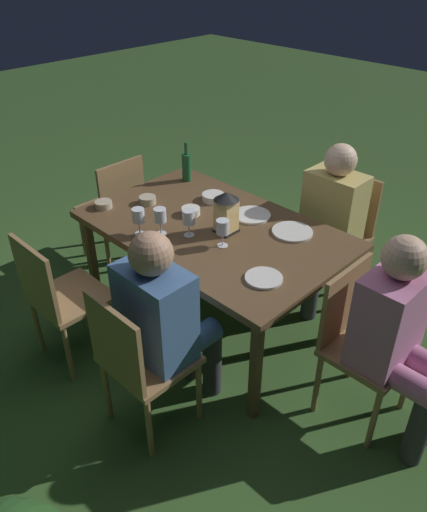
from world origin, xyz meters
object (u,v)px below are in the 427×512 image
chair_side_right_a (138,359)px  wine_glass_c (160,217)px  wine_glass_b (138,217)px  green_bottle_on_table (187,166)px  bowl_olives (213,197)px  person_in_pink (400,333)px  person_in_mustard (327,220)px  wine_glass_a (189,218)px  chair_head_far (115,205)px  lantern_centerpiece (226,210)px  bowl_salad (103,204)px  bowl_bread (148,200)px  person_in_blue (166,317)px  chair_head_near (359,338)px  plate_b (292,232)px  dining_table (213,234)px  chair_side_left_a (340,229)px  plate_a (264,278)px  bowl_dip (191,211)px  wine_glass_d (223,228)px  plate_c (252,215)px  chair_side_right_b (59,295)px

chair_side_right_a → wine_glass_c: (0.54, -0.62, 0.36)m
wine_glass_b → green_bottle_on_table: bearing=-63.3°
wine_glass_b → bowl_olives: wine_glass_b is taller
person_in_pink → person_in_mustard: (0.89, -0.71, 0.00)m
chair_side_right_a → wine_glass_a: wine_glass_a is taller
chair_head_far → lantern_centerpiece: (-1.16, -0.01, 0.39)m
lantern_centerpiece → bowl_salad: (0.80, 0.34, -0.12)m
wine_glass_c → bowl_bread: bearing=-28.0°
person_in_blue → chair_head_near: person_in_blue is taller
bowl_olives → person_in_mustard: bearing=-144.0°
plate_b → bowl_olives: size_ratio=1.63×
plate_b → bowl_salad: bearing=29.2°
dining_table → wine_glass_a: wine_glass_a is taller
chair_side_left_a → bowl_bread: size_ratio=7.71×
lantern_centerpiece → plate_a: lantern_centerpiece is taller
wine_glass_c → bowl_salad: bearing=4.8°
person_in_pink → bowl_dip: person_in_pink is taller
bowl_bread → bowl_salad: size_ratio=0.99×
green_bottle_on_table → plate_b: 1.03m
chair_side_left_a → bowl_olives: chair_side_left_a is taller
chair_side_right_a → green_bottle_on_table: bearing=-51.8°
dining_table → plate_a: plate_a is taller
wine_glass_d → chair_head_far: bearing=-5.6°
person_in_mustard → wine_glass_b: bearing=60.1°
chair_side_right_a → person_in_pink: (-0.89, -0.91, 0.15)m
chair_head_near → wine_glass_b: (1.32, 0.38, 0.36)m
plate_a → bowl_olives: 0.96m
chair_side_left_a → plate_c: 0.74m
person_in_pink → plate_c: 1.22m
chair_side_left_a → green_bottle_on_table: bearing=29.1°
chair_side_right_b → bowl_dip: 0.97m
dining_table → person_in_mustard: bearing=-117.4°
dining_table → bowl_dip: bearing=-2.9°
wine_glass_b → chair_side_left_a: bearing=-116.0°
wine_glass_a → plate_c: 0.47m
green_bottle_on_table → plate_a: 1.34m
dining_table → wine_glass_c: wine_glass_c is taller
dining_table → person_in_pink: bearing=180.0°
chair_side_left_a → bowl_salad: size_ratio=7.65×
person_in_pink → bowl_salad: person_in_pink is taller
wine_glass_a → bowl_bread: wine_glass_a is taller
plate_b → dining_table: bearing=35.6°
wine_glass_b → plate_c: wine_glass_b is taller
chair_head_near → chair_side_right_a: bearing=52.4°
person_in_blue → wine_glass_d: person_in_blue is taller
wine_glass_c → plate_c: 0.62m
chair_head_far → wine_glass_d: 1.32m
wine_glass_b → wine_glass_d: 0.52m
plate_a → wine_glass_a: bearing=-3.3°
chair_side_right_a → chair_head_near: (-0.70, -0.91, 0.00)m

